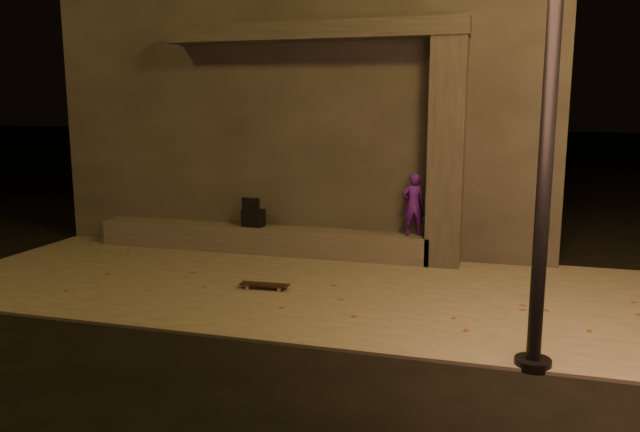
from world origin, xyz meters
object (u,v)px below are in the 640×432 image
(column, at_px, (446,154))
(skateboarder, at_px, (413,204))
(backpack, at_px, (253,216))
(skateboard, at_px, (265,285))

(column, height_order, skateboarder, column)
(column, distance_m, backpack, 3.51)
(backpack, bearing_deg, column, 4.47)
(column, relative_size, skateboarder, 3.49)
(column, bearing_deg, skateboarder, 180.00)
(backpack, xyz_separation_m, skateboard, (1.02, -2.13, -0.57))
(column, height_order, backpack, column)
(skateboarder, distance_m, backpack, 2.83)
(skateboarder, height_order, backpack, skateboarder)
(skateboarder, bearing_deg, column, 161.68)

